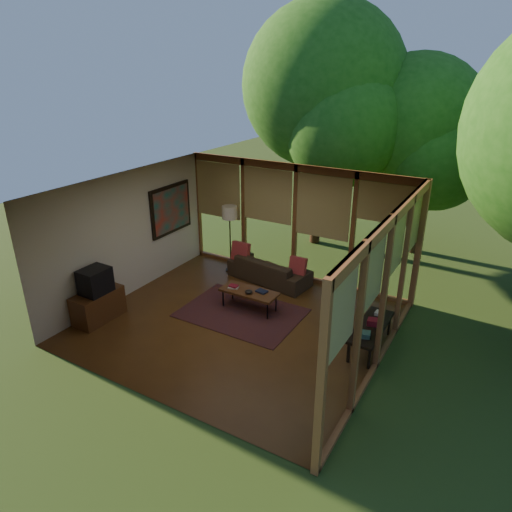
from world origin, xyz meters
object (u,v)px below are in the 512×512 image
Objects in this scene: television at (95,281)px; media_cabinet at (98,306)px; floor_lamp at (230,216)px; sofa at (269,270)px; coffee_table at (249,292)px; side_console at (366,327)px.

media_cabinet is at bearing 180.00° from television.
sofa is at bearing -1.27° from floor_lamp.
television is at bearing -141.85° from coffee_table.
side_console reaches higher than coffee_table.
sofa is 1.63× the size of coffee_table.
coffee_table is (2.36, 1.85, -0.46)m from television.
media_cabinet reaches higher than sofa.
floor_lamp is 4.28m from side_console.
television reaches higher than media_cabinet.
media_cabinet is 3.01m from coffee_table.
side_console is at bearing 19.65° from media_cabinet.
sofa reaches higher than side_console.
side_console is (4.87, 1.74, 0.11)m from media_cabinet.
media_cabinet is at bearing -160.35° from side_console.
television is 5.17m from side_console.
sofa reaches higher than coffee_table.
media_cabinet is 0.83× the size of coffee_table.
television is 3.03m from coffee_table.
television is 0.39× the size of side_console.
coffee_table is (0.29, -1.38, 0.10)m from sofa.
television reaches higher than sofa.
media_cabinet is 0.61× the size of floor_lamp.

